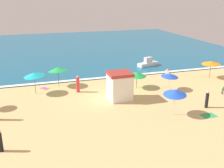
{
  "coord_description": "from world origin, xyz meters",
  "views": [
    {
      "loc": [
        -7.73,
        -25.05,
        10.14
      ],
      "look_at": [
        0.52,
        1.51,
        0.8
      ],
      "focal_mm": 42.9,
      "sensor_mm": 36.0,
      "label": 1
    }
  ],
  "objects_px": {
    "beach_umbrella_1": "(170,75)",
    "beachgoer_6": "(207,99)",
    "beachgoer_3": "(0,141)",
    "parked_bicycle": "(224,89)",
    "beach_umbrella_0": "(175,92)",
    "beachgoer_2": "(78,84)",
    "beach_umbrella_3": "(58,69)",
    "beach_umbrella_5": "(211,63)",
    "beach_umbrella_4": "(137,74)",
    "lifeguard_cabana": "(120,86)",
    "beachgoer_1": "(167,73)",
    "small_boat_0": "(148,63)",
    "beach_umbrella_6": "(34,74)"
  },
  "relations": [
    {
      "from": "lifeguard_cabana",
      "to": "beach_umbrella_5",
      "type": "xyz_separation_m",
      "value": [
        13.33,
        3.54,
        0.56
      ]
    },
    {
      "from": "small_boat_0",
      "to": "beachgoer_3",
      "type": "bearing_deg",
      "value": -136.87
    },
    {
      "from": "beach_umbrella_5",
      "to": "beachgoer_3",
      "type": "relative_size",
      "value": 1.88
    },
    {
      "from": "beach_umbrella_6",
      "to": "beachgoer_6",
      "type": "height_order",
      "value": "beach_umbrella_6"
    },
    {
      "from": "beach_umbrella_5",
      "to": "beachgoer_1",
      "type": "distance_m",
      "value": 5.55
    },
    {
      "from": "beach_umbrella_1",
      "to": "beachgoer_1",
      "type": "bearing_deg",
      "value": 63.74
    },
    {
      "from": "beach_umbrella_0",
      "to": "beach_umbrella_4",
      "type": "distance_m",
      "value": 7.67
    },
    {
      "from": "beach_umbrella_1",
      "to": "beachgoer_1",
      "type": "distance_m",
      "value": 5.74
    },
    {
      "from": "beach_umbrella_0",
      "to": "beach_umbrella_3",
      "type": "xyz_separation_m",
      "value": [
        -8.79,
        10.92,
        -0.06
      ]
    },
    {
      "from": "lifeguard_cabana",
      "to": "beachgoer_6",
      "type": "relative_size",
      "value": 1.7
    },
    {
      "from": "beach_umbrella_1",
      "to": "beach_umbrella_5",
      "type": "relative_size",
      "value": 0.85
    },
    {
      "from": "lifeguard_cabana",
      "to": "beach_umbrella_4",
      "type": "distance_m",
      "value": 4.09
    },
    {
      "from": "beach_umbrella_3",
      "to": "beach_umbrella_6",
      "type": "height_order",
      "value": "beach_umbrella_6"
    },
    {
      "from": "lifeguard_cabana",
      "to": "beach_umbrella_5",
      "type": "relative_size",
      "value": 0.93
    },
    {
      "from": "beachgoer_2",
      "to": "beachgoer_1",
      "type": "bearing_deg",
      "value": 12.42
    },
    {
      "from": "beach_umbrella_1",
      "to": "beachgoer_6",
      "type": "xyz_separation_m",
      "value": [
        0.93,
        -5.48,
        -0.89
      ]
    },
    {
      "from": "beach_umbrella_0",
      "to": "beach_umbrella_5",
      "type": "relative_size",
      "value": 0.93
    },
    {
      "from": "beach_umbrella_4",
      "to": "beach_umbrella_5",
      "type": "height_order",
      "value": "beach_umbrella_5"
    },
    {
      "from": "beachgoer_3",
      "to": "parked_bicycle",
      "type": "bearing_deg",
      "value": 13.13
    },
    {
      "from": "beach_umbrella_4",
      "to": "small_boat_0",
      "type": "height_order",
      "value": "beach_umbrella_4"
    },
    {
      "from": "beach_umbrella_0",
      "to": "beachgoer_3",
      "type": "bearing_deg",
      "value": -172.97
    },
    {
      "from": "beach_umbrella_3",
      "to": "beachgoer_3",
      "type": "relative_size",
      "value": 1.93
    },
    {
      "from": "parked_bicycle",
      "to": "beachgoer_2",
      "type": "xyz_separation_m",
      "value": [
        -15.15,
        4.8,
        0.49
      ]
    },
    {
      "from": "lifeguard_cabana",
      "to": "beachgoer_3",
      "type": "distance_m",
      "value": 12.63
    },
    {
      "from": "lifeguard_cabana",
      "to": "beachgoer_3",
      "type": "bearing_deg",
      "value": -148.44
    },
    {
      "from": "lifeguard_cabana",
      "to": "beach_umbrella_3",
      "type": "relative_size",
      "value": 0.9
    },
    {
      "from": "beachgoer_3",
      "to": "small_boat_0",
      "type": "xyz_separation_m",
      "value": [
        18.97,
        17.77,
        -0.29
      ]
    },
    {
      "from": "beach_umbrella_3",
      "to": "parked_bicycle",
      "type": "height_order",
      "value": "beach_umbrella_3"
    },
    {
      "from": "beach_umbrella_4",
      "to": "small_boat_0",
      "type": "relative_size",
      "value": 0.64
    },
    {
      "from": "lifeguard_cabana",
      "to": "beach_umbrella_0",
      "type": "relative_size",
      "value": 1.0
    },
    {
      "from": "beach_umbrella_3",
      "to": "lifeguard_cabana",
      "type": "bearing_deg",
      "value": -48.25
    },
    {
      "from": "beach_umbrella_0",
      "to": "beachgoer_2",
      "type": "relative_size",
      "value": 1.53
    },
    {
      "from": "beachgoer_1",
      "to": "beachgoer_3",
      "type": "xyz_separation_m",
      "value": [
        -19.42,
        -12.7,
        0.41
      ]
    },
    {
      "from": "beach_umbrella_1",
      "to": "beachgoer_3",
      "type": "xyz_separation_m",
      "value": [
        -16.95,
        -7.69,
        -0.91
      ]
    },
    {
      "from": "beach_umbrella_3",
      "to": "beachgoer_6",
      "type": "distance_m",
      "value": 16.37
    },
    {
      "from": "beach_umbrella_3",
      "to": "beachgoer_3",
      "type": "bearing_deg",
      "value": -112.86
    },
    {
      "from": "beach_umbrella_3",
      "to": "beach_umbrella_5",
      "type": "distance_m",
      "value": 18.91
    },
    {
      "from": "beach_umbrella_1",
      "to": "beach_umbrella_3",
      "type": "xyz_separation_m",
      "value": [
        -11.61,
        4.97,
        0.34
      ]
    },
    {
      "from": "beachgoer_2",
      "to": "small_boat_0",
      "type": "bearing_deg",
      "value": 33.27
    },
    {
      "from": "beach_umbrella_0",
      "to": "beachgoer_3",
      "type": "relative_size",
      "value": 1.75
    },
    {
      "from": "lifeguard_cabana",
      "to": "beach_umbrella_5",
      "type": "bearing_deg",
      "value": 14.88
    },
    {
      "from": "lifeguard_cabana",
      "to": "beach_umbrella_0",
      "type": "distance_m",
      "value": 5.96
    },
    {
      "from": "beach_umbrella_1",
      "to": "beach_umbrella_5",
      "type": "xyz_separation_m",
      "value": [
        7.13,
        2.45,
        0.3
      ]
    },
    {
      "from": "beach_umbrella_6",
      "to": "beachgoer_3",
      "type": "height_order",
      "value": "beach_umbrella_6"
    },
    {
      "from": "beachgoer_6",
      "to": "beach_umbrella_4",
      "type": "bearing_deg",
      "value": 120.0
    },
    {
      "from": "beach_umbrella_1",
      "to": "parked_bicycle",
      "type": "distance_m",
      "value": 6.01
    },
    {
      "from": "beach_umbrella_4",
      "to": "beachgoer_1",
      "type": "bearing_deg",
      "value": 30.2
    },
    {
      "from": "beach_umbrella_0",
      "to": "beachgoer_3",
      "type": "height_order",
      "value": "beach_umbrella_0"
    },
    {
      "from": "beach_umbrella_1",
      "to": "beach_umbrella_6",
      "type": "bearing_deg",
      "value": 167.39
    },
    {
      "from": "lifeguard_cabana",
      "to": "beachgoer_1",
      "type": "distance_m",
      "value": 10.66
    }
  ]
}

